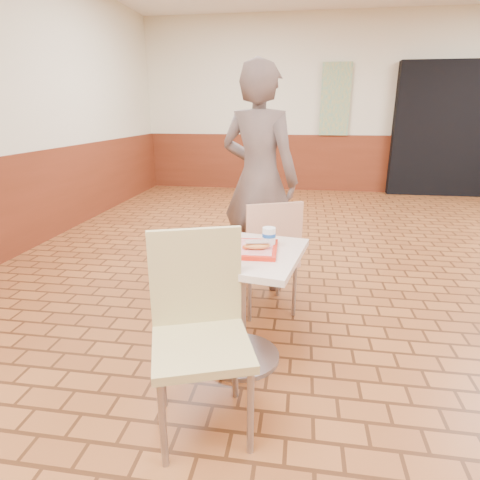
# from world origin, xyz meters

# --- Properties ---
(wainscot_band) EXTENTS (8.00, 10.00, 1.00)m
(wainscot_band) POSITION_xyz_m (0.00, 0.00, 0.50)
(wainscot_band) COLOR #5E2412
(wainscot_band) RESTS_ON ground
(corridor_doorway) EXTENTS (1.60, 0.22, 2.20)m
(corridor_doorway) POSITION_xyz_m (1.20, 4.88, 1.10)
(corridor_doorway) COLOR black
(corridor_doorway) RESTS_ON ground
(promo_poster) EXTENTS (0.50, 0.03, 1.20)m
(promo_poster) POSITION_xyz_m (-0.60, 4.94, 1.60)
(promo_poster) COLOR gray
(promo_poster) RESTS_ON wainscot_band
(main_table) EXTENTS (0.65, 0.65, 0.69)m
(main_table) POSITION_xyz_m (-1.43, -0.51, 0.46)
(main_table) COLOR beige
(main_table) RESTS_ON ground
(chair_main_front) EXTENTS (0.54, 0.54, 0.92)m
(chair_main_front) POSITION_xyz_m (-1.54, -1.01, 0.51)
(chair_main_front) COLOR tan
(chair_main_front) RESTS_ON ground
(chair_main_back) EXTENTS (0.51, 0.51, 0.85)m
(chair_main_back) POSITION_xyz_m (-1.32, 0.10, 0.47)
(chair_main_back) COLOR tan
(chair_main_back) RESTS_ON ground
(customer) EXTENTS (0.76, 0.63, 1.79)m
(customer) POSITION_xyz_m (-1.45, 0.61, 0.89)
(customer) COLOR brown
(customer) RESTS_ON ground
(serving_tray) EXTENTS (0.41, 0.32, 0.03)m
(serving_tray) POSITION_xyz_m (-1.43, -0.51, 0.70)
(serving_tray) COLOR red
(serving_tray) RESTS_ON main_table
(ring_donut) EXTENTS (0.13, 0.13, 0.03)m
(ring_donut) POSITION_xyz_m (-1.50, -0.43, 0.73)
(ring_donut) COLOR #C59047
(ring_donut) RESTS_ON serving_tray
(long_john_donut) EXTENTS (0.16, 0.10, 0.05)m
(long_john_donut) POSITION_xyz_m (-1.33, -0.54, 0.74)
(long_john_donut) COLOR #EC9145
(long_john_donut) RESTS_ON serving_tray
(paper_cup) EXTENTS (0.07, 0.07, 0.09)m
(paper_cup) POSITION_xyz_m (-1.27, -0.45, 0.76)
(paper_cup) COLOR white
(paper_cup) RESTS_ON serving_tray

